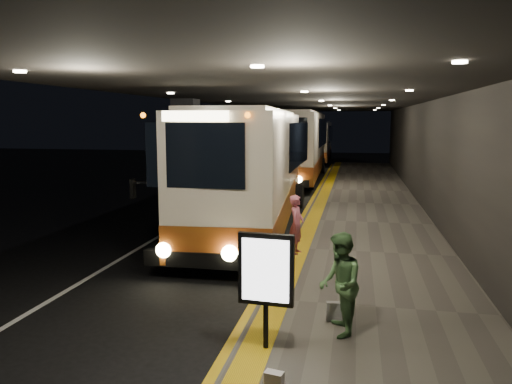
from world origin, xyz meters
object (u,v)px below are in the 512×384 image
(bag_polka, at_px, (334,311))
(stanchion_post, at_px, (271,276))
(passenger_waiting_green, at_px, (340,284))
(coach_main, at_px, (252,174))
(coach_second, at_px, (298,148))
(passenger_boarding, at_px, (296,225))
(info_sign, at_px, (266,272))
(coach_third, at_px, (316,143))
(bag_plain, at_px, (274,383))

(bag_polka, relative_size, stanchion_post, 0.31)
(passenger_waiting_green, bearing_deg, coach_main, -168.34)
(coach_second, xyz_separation_m, passenger_boarding, (2.02, -17.67, -1.02))
(bag_polka, height_order, info_sign, info_sign)
(coach_third, relative_size, passenger_waiting_green, 6.40)
(coach_third, height_order, passenger_boarding, coach_third)
(coach_third, height_order, info_sign, coach_third)
(passenger_boarding, distance_m, stanchion_post, 3.72)
(bag_polka, relative_size, info_sign, 0.18)
(coach_second, bearing_deg, passenger_boarding, -84.93)
(passenger_boarding, bearing_deg, bag_plain, -166.09)
(coach_third, distance_m, stanchion_post, 35.12)
(coach_second, bearing_deg, coach_third, 88.32)
(coach_main, distance_m, info_sign, 9.55)
(passenger_waiting_green, distance_m, stanchion_post, 1.83)
(stanchion_post, bearing_deg, bag_plain, -79.65)
(passenger_waiting_green, relative_size, bag_polka, 5.23)
(passenger_boarding, xyz_separation_m, passenger_waiting_green, (1.30, -4.89, 0.07))
(bag_polka, xyz_separation_m, bag_plain, (-0.65, -2.61, -0.01))
(passenger_waiting_green, height_order, bag_plain, passenger_waiting_green)
(coach_third, xyz_separation_m, info_sign, (2.16, -37.01, -0.26))
(passenger_boarding, bearing_deg, bag_polka, -155.13)
(coach_third, relative_size, bag_polka, 33.46)
(passenger_boarding, bearing_deg, info_sign, -168.52)
(coach_second, height_order, passenger_waiting_green, coach_second)
(coach_third, xyz_separation_m, bag_polka, (3.16, -35.67, -1.34))
(stanchion_post, bearing_deg, bag_polka, -26.49)
(stanchion_post, bearing_deg, coach_main, 104.52)
(coach_main, distance_m, bag_plain, 10.96)
(coach_second, bearing_deg, passenger_waiting_green, -83.08)
(coach_main, bearing_deg, stanchion_post, -79.45)
(passenger_waiting_green, bearing_deg, coach_second, 179.17)
(coach_second, distance_m, bag_plain, 24.79)
(info_sign, bearing_deg, coach_main, 107.50)
(bag_polka, height_order, stanchion_post, stanchion_post)
(coach_third, relative_size, info_sign, 6.00)
(coach_second, relative_size, info_sign, 7.10)
(coach_main, bearing_deg, coach_second, 86.33)
(coach_third, bearing_deg, passenger_waiting_green, -86.14)
(bag_polka, bearing_deg, info_sign, -126.50)
(coach_main, xyz_separation_m, info_sign, (2.15, -9.29, -0.48))
(bag_plain, bearing_deg, passenger_boarding, 94.45)
(info_sign, bearing_deg, passenger_waiting_green, 39.47)
(coach_third, bearing_deg, coach_second, -91.52)
(passenger_waiting_green, bearing_deg, bag_plain, -29.64)
(coach_third, distance_m, info_sign, 37.08)
(passenger_boarding, bearing_deg, coach_main, 37.71)
(bag_polka, xyz_separation_m, stanchion_post, (-1.24, 0.62, 0.36))
(bag_plain, bearing_deg, coach_second, 95.94)
(bag_plain, bearing_deg, passenger_waiting_green, 69.57)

